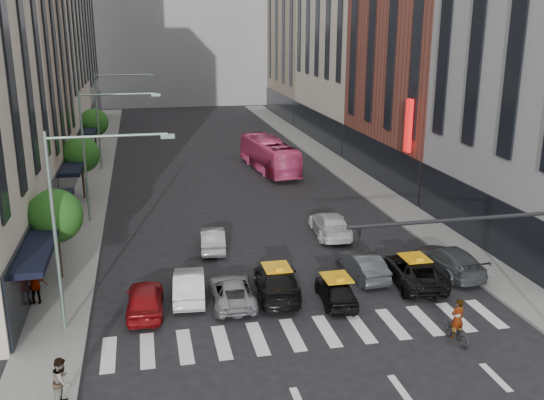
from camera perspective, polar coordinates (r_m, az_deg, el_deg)
ground at (r=26.79m, az=4.90°, el=-13.81°), size 160.00×160.00×0.00m
sidewalk_left at (r=53.95m, az=-16.57°, el=1.29°), size 3.00×96.00×0.15m
sidewalk_right at (r=56.88m, az=7.17°, el=2.61°), size 3.00×96.00×0.15m
building_left_b at (r=51.08m, az=-24.15°, el=13.34°), size 8.00×16.00×24.00m
building_left_d at (r=87.67m, az=-19.58°, el=16.44°), size 8.00×18.00×30.00m
building_right_b at (r=54.67m, az=14.40°, el=15.38°), size 8.00×18.00×26.00m
building_right_d at (r=90.36m, az=3.34°, el=16.64°), size 8.00×18.00×28.00m
tree_near at (r=33.87m, az=-19.73°, el=-1.44°), size 2.88×2.88×4.95m
tree_mid at (r=49.30m, az=-17.55°, el=4.11°), size 2.88×2.88×4.95m
tree_far at (r=65.00m, az=-16.40°, el=7.00°), size 2.88×2.88×4.95m
streetlamp_near at (r=27.31m, az=-18.01°, el=-0.48°), size 5.38×0.25×9.00m
streetlamp_mid at (r=42.86m, az=-16.11°, el=5.57°), size 5.38×0.25×9.00m
streetlamp_far at (r=58.65m, az=-15.22°, el=8.38°), size 5.38×0.25×9.00m
traffic_signal at (r=27.25m, az=21.48°, el=-4.03°), size 10.10×0.20×6.00m
liberty_sign at (r=47.05m, az=12.73°, el=6.83°), size 0.30×0.70×4.00m
car_red at (r=30.00m, az=-11.87°, el=-9.08°), size 1.91×4.36×1.46m
car_white_front at (r=31.14m, az=-7.82°, el=-7.91°), size 1.88×4.49×1.44m
car_silver at (r=30.45m, az=-3.77°, el=-8.58°), size 2.17×4.52×1.24m
taxi_left at (r=31.13m, az=0.44°, el=-7.68°), size 2.77×5.49×1.53m
taxi_center at (r=30.55m, az=6.06°, el=-8.45°), size 1.90×4.04×1.34m
car_grey_mid at (r=33.67m, az=8.50°, el=-6.07°), size 1.77×4.36×1.41m
taxi_right at (r=33.41m, az=13.21°, el=-6.49°), size 2.96×5.41×1.44m
car_grey_curb at (r=35.24m, az=16.28°, el=-5.44°), size 2.55×5.36×1.51m
car_row2_left at (r=37.42m, az=-5.60°, el=-3.67°), size 1.81×4.27×1.37m
car_row2_right at (r=39.88m, az=5.48°, el=-2.28°), size 2.56×5.41×1.52m
bus at (r=56.96m, az=-0.27°, el=4.24°), size 3.77×11.12×3.04m
motorcycle at (r=28.16m, az=16.93°, el=-11.89°), size 0.86×1.76×0.89m
rider at (r=27.57m, az=17.16°, el=-9.42°), size 0.72×0.54×1.81m
pedestrian_near at (r=23.89m, az=-19.14°, el=-15.80°), size 0.83×1.00×1.85m
pedestrian_far at (r=32.02m, az=-21.36°, el=-7.55°), size 1.13×0.56×1.86m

